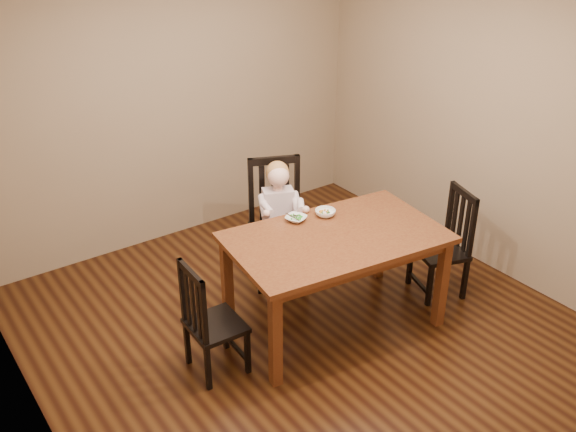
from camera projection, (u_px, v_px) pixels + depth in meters
room at (300, 172)px, 4.60m from camera, size 4.01×4.01×2.71m
dining_table at (336, 246)px, 4.91m from camera, size 1.74×1.18×0.82m
chair_child at (277, 224)px, 5.64m from camera, size 0.62×0.61×1.11m
chair_left at (210, 322)px, 4.54m from camera, size 0.39×0.41×0.90m
chair_right at (445, 245)px, 5.46m from camera, size 0.50×0.51×0.95m
toddler at (279, 211)px, 5.52m from camera, size 0.49×0.54×0.59m
bowl_peas at (296, 219)px, 5.07m from camera, size 0.21×0.21×0.04m
bowl_veg at (325, 213)px, 5.14m from camera, size 0.18×0.18×0.05m
fork at (293, 218)px, 5.03m from camera, size 0.07×0.13×0.05m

